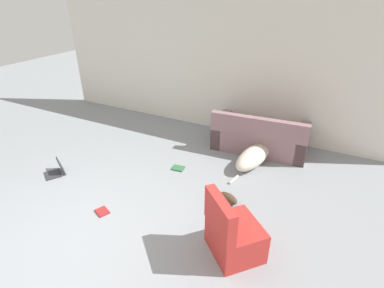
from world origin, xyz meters
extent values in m
plane|color=gray|center=(0.00, 0.00, 0.00)|extent=(20.00, 20.00, 0.00)
cube|color=silver|center=(0.00, 4.14, 1.39)|extent=(7.85, 0.06, 2.78)
cube|color=gray|center=(1.36, 3.56, 0.22)|extent=(1.86, 0.95, 0.44)
cube|color=gray|center=(1.39, 3.21, 0.63)|extent=(1.81, 0.27, 0.37)
cube|color=gray|center=(2.16, 3.62, 0.29)|extent=(0.26, 0.84, 0.58)
cube|color=gray|center=(0.56, 3.50, 0.29)|extent=(0.26, 0.84, 0.58)
ellipsoid|color=beige|center=(1.43, 2.90, 0.17)|extent=(0.59, 1.11, 0.34)
sphere|color=brown|center=(1.55, 3.49, 0.13)|extent=(0.32, 0.32, 0.27)
cylinder|color=beige|center=(1.30, 2.25, 0.02)|extent=(0.10, 0.27, 0.05)
ellipsoid|color=#473323|center=(1.42, 1.66, 0.08)|extent=(0.35, 0.24, 0.16)
sphere|color=brown|center=(1.23, 1.72, 0.05)|extent=(0.13, 0.13, 0.11)
cylinder|color=#473323|center=(1.61, 1.60, 0.01)|extent=(0.08, 0.05, 0.02)
cube|color=#2D2D33|center=(-1.59, 0.99, 0.01)|extent=(0.38, 0.37, 0.02)
cube|color=#2D2D33|center=(-1.50, 1.12, 0.14)|extent=(0.29, 0.22, 0.25)
cube|color=#23334C|center=(-1.51, 1.11, 0.14)|extent=(0.26, 0.20, 0.22)
cube|color=maroon|center=(-0.14, 0.63, 0.01)|extent=(0.24, 0.22, 0.02)
cube|color=#2D663D|center=(0.27, 2.15, 0.01)|extent=(0.23, 0.19, 0.02)
cube|color=#B72D28|center=(1.83, 0.81, 0.21)|extent=(0.83, 0.83, 0.42)
cube|color=#B72D28|center=(1.67, 0.65, 0.64)|extent=(0.53, 0.51, 0.44)
camera|label=1|loc=(2.57, -1.81, 2.93)|focal=28.00mm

